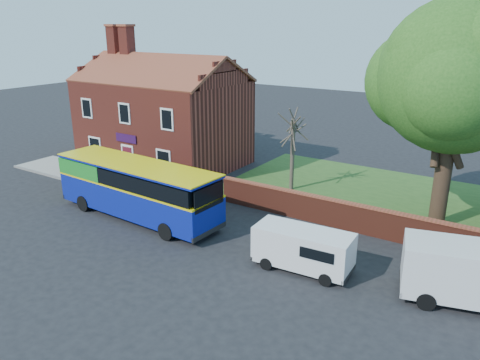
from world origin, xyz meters
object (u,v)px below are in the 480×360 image
Objects in this scene: bus at (133,186)px; van_near at (303,248)px; large_tree at (459,81)px; van_far at (477,273)px.

van_near is (10.97, -0.37, -0.76)m from bus.
large_tree is (15.16, 8.28, 6.08)m from bus.
van_near is 7.03m from van_far.
large_tree is at bearing 31.39° from bus.
van_far is 10.28m from large_tree.
van_near is at bearing -115.85° from large_tree.
bus is 18.31m from large_tree.
large_tree is at bearing 95.68° from van_far.
van_far is (6.92, 1.22, 0.29)m from van_near.
bus is 2.39× the size of van_near.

